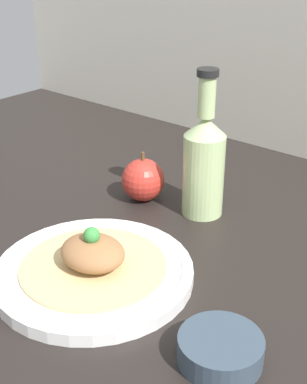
# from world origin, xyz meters

# --- Properties ---
(ground_plane) EXTENTS (1.80, 1.10, 0.04)m
(ground_plane) POSITION_xyz_m (0.00, 0.00, -0.02)
(ground_plane) COLOR black
(plate) EXTENTS (0.29, 0.29, 0.02)m
(plate) POSITION_xyz_m (-0.02, -0.11, 0.01)
(plate) COLOR white
(plate) RESTS_ON ground_plane
(plated_food) EXTENTS (0.21, 0.21, 0.07)m
(plated_food) POSITION_xyz_m (-0.02, -0.11, 0.04)
(plated_food) COLOR #D6BC7F
(plated_food) RESTS_ON plate
(cider_bottle) EXTENTS (0.07, 0.07, 0.26)m
(cider_bottle) POSITION_xyz_m (-0.02, 0.16, 0.10)
(cider_bottle) COLOR #B7D18E
(cider_bottle) RESTS_ON ground_plane
(apple) EXTENTS (0.08, 0.08, 0.10)m
(apple) POSITION_xyz_m (-0.13, 0.14, 0.04)
(apple) COLOR red
(apple) RESTS_ON ground_plane
(dipping_bowl) EXTENTS (0.10, 0.10, 0.03)m
(dipping_bowl) POSITION_xyz_m (0.22, -0.13, 0.02)
(dipping_bowl) COLOR #384756
(dipping_bowl) RESTS_ON ground_plane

